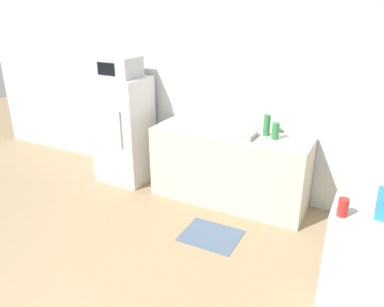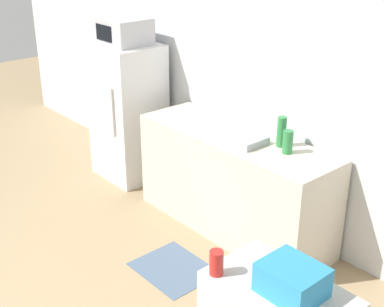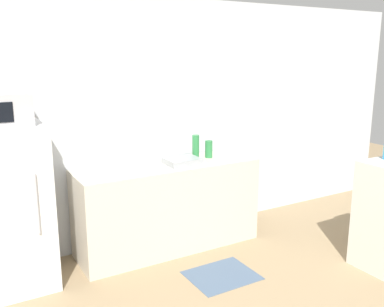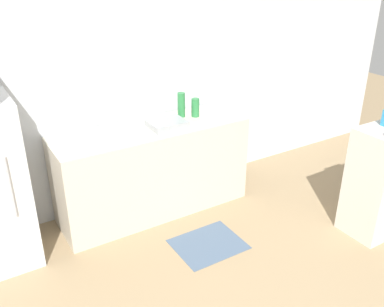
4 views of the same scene
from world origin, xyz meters
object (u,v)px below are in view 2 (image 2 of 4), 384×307
Objects in this scene: microwave at (124,31)px; bottle_short at (288,142)px; bottle_tall at (281,132)px; refrigerator at (128,112)px; basket at (292,280)px; jar at (216,263)px.

bottle_short is at bearing 2.35° from microwave.
microwave is at bearing -175.46° from bottle_tall.
bottle_short is (2.08, 0.09, -0.58)m from microwave.
microwave is at bearing -106.96° from refrigerator.
microwave reaches higher than bottle_short.
basket reaches higher than bottle_short.
refrigerator is 3.61m from basket.
bottle_short is at bearing 2.32° from refrigerator.
bottle_short is at bearing -29.04° from bottle_tall.
bottle_tall is 1.99m from jar.
bottle_short is 0.69× the size of basket.
microwave is 3.83× the size of jar.
bottle_tall is 2.06m from basket.
bottle_tall reaches higher than bottle_short.
bottle_tall is 0.91× the size of basket.
microwave is 3.62m from basket.
microwave is at bearing -177.65° from bottle_short.
bottle_short is (2.08, 0.08, 0.28)m from refrigerator.
refrigerator is 11.47× the size of jar.
bottle_short is (0.13, -0.07, -0.03)m from bottle_tall.
basket reaches higher than jar.
refrigerator is 2.10m from bottle_short.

